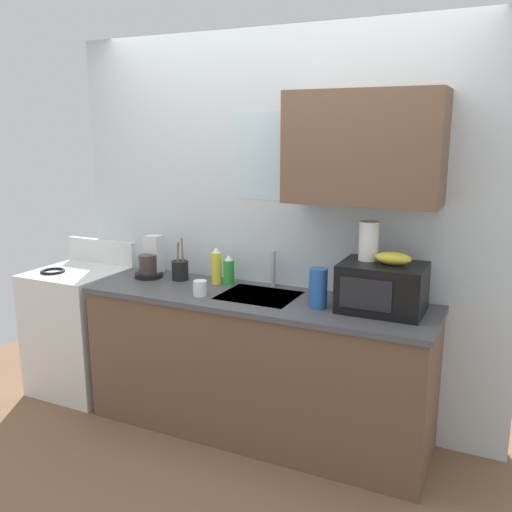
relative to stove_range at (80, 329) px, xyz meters
name	(u,v)px	position (x,y,z in m)	size (l,w,h in m)	color
kitchen_wall_assembly	(293,216)	(1.54, 0.31, 0.90)	(2.95, 0.42, 2.50)	silver
counter_unit	(256,363)	(1.43, 0.00, 0.00)	(2.18, 0.63, 0.90)	brown
sink_faucet	(273,269)	(1.44, 0.24, 0.56)	(0.03, 0.03, 0.24)	#B2B5BA
stove_range	(80,329)	(0.00, 0.00, 0.00)	(0.60, 0.60, 1.08)	white
microwave	(382,287)	(2.19, 0.04, 0.58)	(0.46, 0.35, 0.27)	black
banana_bunch	(393,258)	(2.24, 0.05, 0.75)	(0.20, 0.11, 0.07)	gold
paper_towel_roll	(369,241)	(2.09, 0.10, 0.82)	(0.11, 0.11, 0.22)	white
coffee_maker	(151,262)	(0.58, 0.10, 0.55)	(0.19, 0.21, 0.28)	black
dish_soap_bottle_green	(229,271)	(1.16, 0.15, 0.53)	(0.07, 0.07, 0.20)	green
dish_soap_bottle_yellow	(217,267)	(1.08, 0.14, 0.56)	(0.07, 0.07, 0.24)	yellow
cereal_canister	(318,288)	(1.85, -0.05, 0.56)	(0.10, 0.10, 0.23)	#2659A5
mug_white	(200,288)	(1.12, -0.14, 0.49)	(0.08, 0.08, 0.10)	white
utensil_crock	(180,270)	(0.81, 0.12, 0.51)	(0.11, 0.11, 0.29)	black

